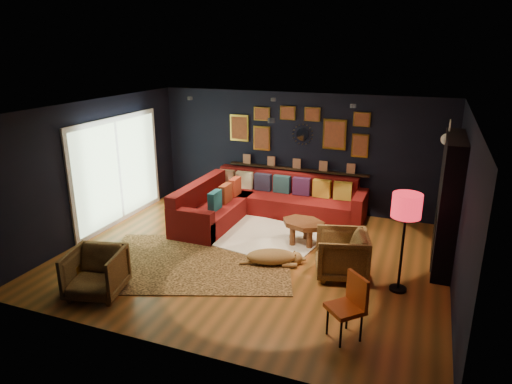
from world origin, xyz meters
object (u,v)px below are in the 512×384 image
(pouf, at_px, (222,209))
(armchair_left, at_px, (96,271))
(armchair_right, at_px, (342,252))
(orange_chair, at_px, (350,302))
(gold_stool, at_px, (72,277))
(dog, at_px, (271,254))
(coffee_table, at_px, (303,226))
(floor_lamp, at_px, (406,210))
(sectional, at_px, (257,203))

(pouf, relative_size, armchair_left, 0.66)
(armchair_left, distance_m, armchair_right, 3.79)
(orange_chair, bearing_deg, gold_stool, -130.94)
(dog, bearing_deg, armchair_right, -17.55)
(orange_chair, bearing_deg, dog, -179.48)
(coffee_table, relative_size, dog, 0.89)
(pouf, xyz_separation_m, armchair_left, (-0.39, -3.55, 0.19))
(dog, bearing_deg, orange_chair, -64.37)
(pouf, xyz_separation_m, floor_lamp, (3.80, -1.80, 1.10))
(armchair_left, distance_m, orange_chair, 3.70)
(armchair_left, height_order, floor_lamp, floor_lamp)
(sectional, xyz_separation_m, pouf, (-0.69, -0.31, -0.12))
(coffee_table, distance_m, orange_chair, 2.85)
(pouf, height_order, gold_stool, gold_stool)
(gold_stool, height_order, dog, gold_stool)
(orange_chair, bearing_deg, armchair_right, 149.24)
(armchair_right, bearing_deg, dog, -102.51)
(pouf, distance_m, dog, 2.42)
(dog, bearing_deg, sectional, 96.96)
(coffee_table, distance_m, dog, 1.05)
(pouf, distance_m, armchair_right, 3.33)
(gold_stool, bearing_deg, coffee_table, 44.98)
(sectional, bearing_deg, gold_stool, -111.80)
(gold_stool, bearing_deg, armchair_right, 27.01)
(armchair_left, height_order, dog, armchair_left)
(coffee_table, relative_size, orange_chair, 1.20)
(sectional, height_order, armchair_left, sectional)
(gold_stool, xyz_separation_m, dog, (2.58, 1.85, 0.00))
(coffee_table, xyz_separation_m, dog, (-0.28, -1.00, -0.18))
(orange_chair, bearing_deg, coffee_table, 161.89)
(armchair_left, relative_size, floor_lamp, 0.51)
(coffee_table, distance_m, gold_stool, 4.04)
(floor_lamp, distance_m, dog, 2.36)
(coffee_table, xyz_separation_m, armchair_right, (0.89, -0.94, 0.03))
(pouf, relative_size, gold_stool, 1.30)
(sectional, distance_m, pouf, 0.76)
(pouf, bearing_deg, gold_stool, -103.59)
(armchair_left, xyz_separation_m, armchair_right, (3.27, 1.90, 0.02))
(pouf, height_order, floor_lamp, floor_lamp)
(coffee_table, height_order, gold_stool, coffee_table)
(sectional, xyz_separation_m, gold_stool, (-1.54, -3.86, -0.12))
(gold_stool, relative_size, dog, 0.35)
(sectional, distance_m, gold_stool, 4.16)
(coffee_table, height_order, dog, coffee_table)
(sectional, height_order, floor_lamp, floor_lamp)
(coffee_table, height_order, armchair_left, armchair_left)
(armchair_right, xyz_separation_m, floor_lamp, (0.91, -0.15, 0.89))
(pouf, bearing_deg, coffee_table, -19.37)
(floor_lamp, bearing_deg, armchair_left, -157.28)
(pouf, bearing_deg, armchair_left, -96.24)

